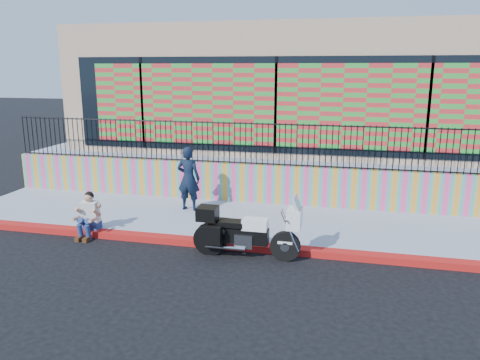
% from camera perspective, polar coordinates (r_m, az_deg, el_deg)
% --- Properties ---
extents(ground, '(90.00, 90.00, 0.00)m').
position_cam_1_polar(ground, '(10.50, 0.54, -8.44)').
color(ground, black).
rests_on(ground, ground).
extents(red_curb, '(16.00, 0.30, 0.15)m').
position_cam_1_polar(red_curb, '(10.48, 0.54, -8.06)').
color(red_curb, '#AE210C').
rests_on(red_curb, ground).
extents(sidewalk, '(16.00, 3.00, 0.15)m').
position_cam_1_polar(sidewalk, '(11.99, 2.28, -5.22)').
color(sidewalk, '#9096AC').
rests_on(sidewalk, ground).
extents(mural_wall, '(16.00, 0.20, 1.10)m').
position_cam_1_polar(mural_wall, '(13.33, 3.63, -0.51)').
color(mural_wall, '#FF4389').
rests_on(mural_wall, sidewalk).
extents(metal_fence, '(15.80, 0.04, 1.20)m').
position_cam_1_polar(metal_fence, '(13.10, 3.70, 4.38)').
color(metal_fence, black).
rests_on(metal_fence, mural_wall).
extents(elevated_platform, '(16.00, 10.00, 1.25)m').
position_cam_1_polar(elevated_platform, '(18.28, 6.33, 3.05)').
color(elevated_platform, '#9096AC').
rests_on(elevated_platform, ground).
extents(storefront_building, '(14.00, 8.06, 4.00)m').
position_cam_1_polar(storefront_building, '(17.78, 6.46, 11.27)').
color(storefront_building, tan).
rests_on(storefront_building, elevated_platform).
extents(police_motorcycle, '(2.26, 0.75, 1.41)m').
position_cam_1_polar(police_motorcycle, '(9.90, 0.62, -6.18)').
color(police_motorcycle, black).
rests_on(police_motorcycle, ground).
extents(police_officer, '(0.66, 0.46, 1.75)m').
position_cam_1_polar(police_officer, '(12.67, -6.29, 0.19)').
color(police_officer, black).
rests_on(police_officer, sidewalk).
extents(seated_man, '(0.54, 0.71, 1.06)m').
position_cam_1_polar(seated_man, '(11.64, -18.07, -4.56)').
color(seated_man, navy).
rests_on(seated_man, ground).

